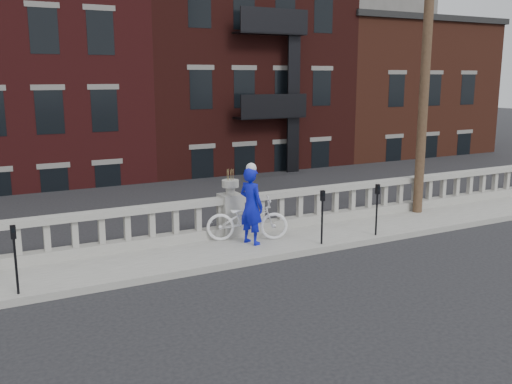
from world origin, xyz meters
TOP-DOWN VIEW (x-y plane):
  - ground at (0.00, 0.00)m, footprint 120.00×120.00m
  - sidewalk at (0.00, 3.00)m, footprint 32.00×2.20m
  - balustrade at (0.00, 3.95)m, footprint 28.00×0.34m
  - planter_pedestal at (0.00, 3.95)m, footprint 0.55×0.55m
  - lower_level at (0.56, 23.04)m, footprint 80.00×44.00m
  - utility_pole at (6.20, 3.60)m, footprint 1.60×0.28m
  - parking_meter_a at (-5.39, 2.15)m, footprint 0.10×0.09m
  - parking_meter_b at (1.64, 2.15)m, footprint 0.10×0.09m
  - parking_meter_c at (3.36, 2.15)m, footprint 0.10×0.09m
  - bicycle at (0.18, 3.35)m, footprint 2.18×1.47m
  - cyclist at (0.12, 3.02)m, footprint 0.67×0.82m

SIDE VIEW (x-z plane):
  - ground at x=0.00m, z-range 0.00..0.00m
  - sidewalk at x=0.00m, z-range 0.00..0.15m
  - balustrade at x=0.00m, z-range 0.13..1.16m
  - bicycle at x=0.18m, z-range 0.15..1.23m
  - planter_pedestal at x=0.00m, z-range -0.05..1.71m
  - parking_meter_a at x=-5.39m, z-range 0.32..1.68m
  - parking_meter_b at x=1.64m, z-range 0.32..1.68m
  - parking_meter_c at x=3.36m, z-range 0.32..1.68m
  - cyclist at x=0.12m, z-range 0.15..2.07m
  - lower_level at x=0.56m, z-range -7.77..13.03m
  - utility_pole at x=6.20m, z-range 0.24..10.24m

